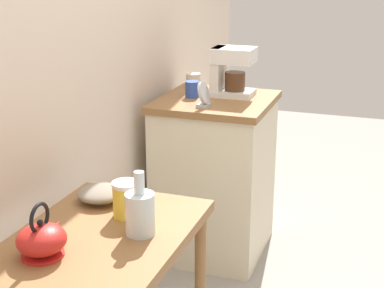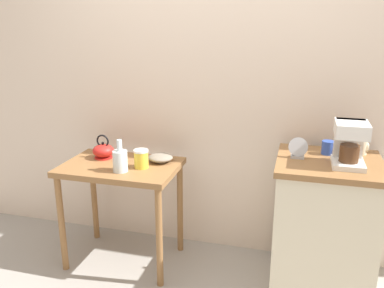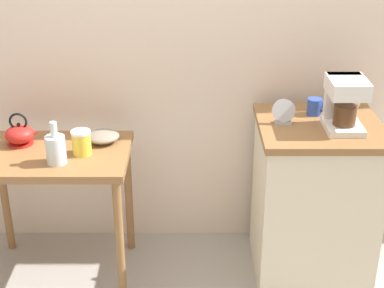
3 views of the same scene
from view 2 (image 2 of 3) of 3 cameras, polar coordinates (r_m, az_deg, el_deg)
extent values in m
plane|color=gray|center=(3.02, 1.37, -17.15)|extent=(8.00, 8.00, 0.00)
cube|color=beige|center=(2.90, 5.52, 11.04)|extent=(4.40, 0.10, 2.80)
cube|color=olive|center=(2.85, -10.02, -3.22)|extent=(0.79, 0.54, 0.04)
cylinder|color=olive|center=(2.98, -17.89, -10.69)|extent=(0.04, 0.04, 0.70)
cylinder|color=olive|center=(2.69, -4.63, -13.08)|extent=(0.04, 0.04, 0.70)
cylinder|color=olive|center=(3.33, -13.63, -7.32)|extent=(0.04, 0.04, 0.70)
cylinder|color=olive|center=(3.07, -1.70, -8.98)|extent=(0.04, 0.04, 0.70)
cube|color=beige|center=(2.75, 17.94, -11.36)|extent=(0.59, 0.56, 0.85)
cube|color=olive|center=(2.58, 18.82, -2.61)|extent=(0.62, 0.59, 0.04)
cylinder|color=gray|center=(2.86, -4.45, -2.44)|extent=(0.08, 0.08, 0.01)
ellipsoid|color=gray|center=(2.85, -4.47, -1.91)|extent=(0.17, 0.17, 0.05)
cylinder|color=red|center=(3.00, -12.33, -1.84)|extent=(0.13, 0.13, 0.01)
ellipsoid|color=red|center=(2.98, -12.39, -0.92)|extent=(0.15, 0.15, 0.09)
cone|color=red|center=(2.95, -11.15, -0.95)|extent=(0.08, 0.03, 0.05)
sphere|color=black|center=(2.97, -12.46, 0.10)|extent=(0.02, 0.02, 0.02)
torus|color=black|center=(2.96, -12.48, 0.41)|extent=(0.10, 0.01, 0.10)
cylinder|color=silver|center=(2.69, -10.08, -2.40)|extent=(0.10, 0.10, 0.14)
cylinder|color=silver|center=(2.66, -10.20, -0.19)|extent=(0.03, 0.03, 0.08)
cylinder|color=gold|center=(2.74, -7.16, -2.22)|extent=(0.10, 0.10, 0.11)
cylinder|color=white|center=(2.72, -7.21, -0.96)|extent=(0.10, 0.10, 0.01)
cube|color=white|center=(2.52, 21.09, -2.56)|extent=(0.18, 0.22, 0.03)
cube|color=white|center=(2.56, 21.19, 0.48)|extent=(0.16, 0.05, 0.26)
cube|color=white|center=(2.46, 21.59, 1.95)|extent=(0.18, 0.22, 0.08)
cylinder|color=#4C2D19|center=(2.49, 21.26, -1.22)|extent=(0.11, 0.11, 0.10)
cylinder|color=beige|center=(2.77, 22.61, -0.39)|extent=(0.08, 0.08, 0.09)
torus|color=beige|center=(2.77, 23.51, -0.46)|extent=(0.01, 0.06, 0.06)
cylinder|color=#2D4CAD|center=(2.68, 18.58, -0.48)|extent=(0.08, 0.08, 0.09)
torus|color=#2D4CAD|center=(2.69, 19.43, -0.55)|extent=(0.01, 0.06, 0.06)
cube|color=#B2B5BA|center=(2.57, 14.63, -1.70)|extent=(0.08, 0.06, 0.02)
cylinder|color=#B2B5BA|center=(2.55, 14.73, -0.40)|extent=(0.12, 0.05, 0.12)
cylinder|color=black|center=(2.55, 14.73, -0.41)|extent=(0.10, 0.04, 0.10)
camera|label=1|loc=(3.09, -45.20, 10.52)|focal=53.91mm
camera|label=3|loc=(0.62, -113.89, 27.57)|focal=54.53mm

